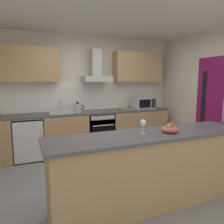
% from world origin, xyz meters
% --- Properties ---
extents(ground, '(5.28, 4.96, 0.02)m').
position_xyz_m(ground, '(0.00, 0.00, -0.01)').
color(ground, gray).
extents(ceiling, '(5.28, 4.96, 0.02)m').
position_xyz_m(ceiling, '(0.00, 0.00, 2.61)').
color(ceiling, white).
extents(wall_back, '(5.28, 0.12, 2.60)m').
position_xyz_m(wall_back, '(0.00, 2.04, 1.30)').
color(wall_back, silver).
rests_on(wall_back, ground).
extents(backsplash_tile, '(3.63, 0.02, 0.66)m').
position_xyz_m(backsplash_tile, '(0.00, 1.97, 1.23)').
color(backsplash_tile, white).
extents(counter_back, '(3.76, 0.60, 0.90)m').
position_xyz_m(counter_back, '(0.00, 1.66, 0.45)').
color(counter_back, tan).
rests_on(counter_back, ground).
extents(counter_island, '(2.65, 0.64, 0.94)m').
position_xyz_m(counter_island, '(0.07, -0.69, 0.48)').
color(counter_island, tan).
rests_on(counter_island, ground).
extents(upper_cabinets, '(3.71, 0.32, 0.70)m').
position_xyz_m(upper_cabinets, '(-0.00, 1.81, 1.91)').
color(upper_cabinets, tan).
extents(side_door, '(0.08, 0.85, 2.05)m').
position_xyz_m(side_door, '(2.12, 0.25, 1.03)').
color(side_door, '#7A1456').
rests_on(side_door, ground).
extents(oven, '(0.60, 0.62, 0.80)m').
position_xyz_m(oven, '(0.18, 1.63, 0.46)').
color(oven, slate).
rests_on(oven, ground).
extents(refrigerator, '(0.58, 0.60, 0.85)m').
position_xyz_m(refrigerator, '(-1.33, 1.63, 0.43)').
color(refrigerator, white).
rests_on(refrigerator, ground).
extents(microwave, '(0.50, 0.38, 0.30)m').
position_xyz_m(microwave, '(1.32, 1.61, 1.05)').
color(microwave, '#B7BABC').
rests_on(microwave, counter_back).
extents(sink, '(0.50, 0.40, 0.26)m').
position_xyz_m(sink, '(-0.66, 1.65, 0.93)').
color(sink, silver).
rests_on(sink, counter_back).
extents(kettle, '(0.29, 0.15, 0.24)m').
position_xyz_m(kettle, '(-0.31, 1.60, 1.01)').
color(kettle, '#B7BABC').
rests_on(kettle, counter_back).
extents(range_hood, '(0.62, 0.45, 0.72)m').
position_xyz_m(range_hood, '(0.18, 1.76, 1.79)').
color(range_hood, '#B7BABC').
extents(wine_glass, '(0.08, 0.08, 0.18)m').
position_xyz_m(wine_glass, '(-0.05, -0.67, 1.07)').
color(wine_glass, silver).
rests_on(wine_glass, counter_island).
extents(fruit_bowl, '(0.22, 0.22, 0.13)m').
position_xyz_m(fruit_bowl, '(0.30, -0.74, 0.99)').
color(fruit_bowl, '#B24C47').
rests_on(fruit_bowl, counter_island).
extents(chopping_board, '(0.37, 0.26, 0.02)m').
position_xyz_m(chopping_board, '(0.88, 1.61, 0.91)').
color(chopping_board, '#9E7247').
rests_on(chopping_board, counter_back).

